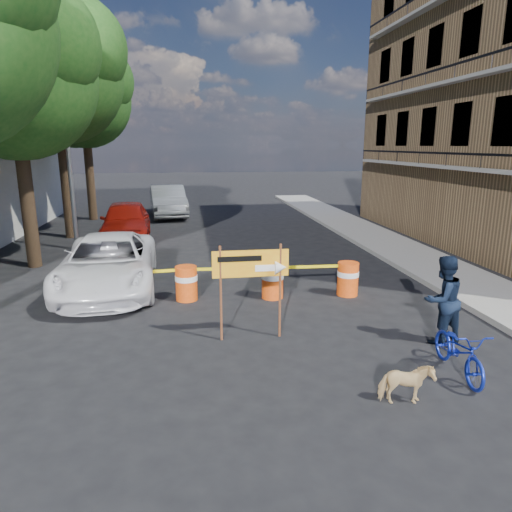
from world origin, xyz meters
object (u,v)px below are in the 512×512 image
object	(u,v)px
detour_sign	(261,270)
bicycle	(462,329)
barrel_mid_left	(186,282)
sedan_silver	(168,201)
pedestrian	(443,300)
barrel_mid_right	(272,281)
barrel_far_left	(142,286)
dog	(406,384)
suv_white	(108,263)
sedan_red	(126,221)
barrel_far_right	(348,278)

from	to	relation	value
detour_sign	bicycle	world-z (taller)	detour_sign
barrel_mid_left	sedan_silver	distance (m)	14.83
detour_sign	pedestrian	size ratio (longest dim) A/B	1.10
barrel_mid_left	barrel_mid_right	world-z (taller)	same
barrel_far_left	detour_sign	size ratio (longest dim) A/B	0.45
pedestrian	dog	xyz separation A→B (m)	(-1.77, -2.09, -0.57)
suv_white	sedan_red	xyz separation A→B (m)	(-0.38, 6.99, 0.07)
detour_sign	suv_white	bearing A→B (deg)	133.40
dog	sedan_red	distance (m)	14.91
detour_sign	sedan_red	distance (m)	11.62
barrel_mid_left	barrel_mid_right	distance (m)	2.25
barrel_far_left	dog	bearing A→B (deg)	-50.24
bicycle	sedan_silver	world-z (taller)	sedan_silver
sedan_red	sedan_silver	world-z (taller)	sedan_silver
barrel_far_right	pedestrian	bearing A→B (deg)	-75.17
bicycle	suv_white	size ratio (longest dim) A/B	0.31
barrel_mid_right	suv_white	size ratio (longest dim) A/B	0.17
barrel_far_left	barrel_far_right	world-z (taller)	same
barrel_mid_left	sedan_red	size ratio (longest dim) A/B	0.19
suv_white	sedan_silver	xyz separation A→B (m)	(1.12, 13.58, 0.11)
bicycle	dog	world-z (taller)	bicycle
dog	sedan_silver	world-z (taller)	sedan_silver
barrel_mid_right	sedan_red	xyz separation A→B (m)	(-4.76, 8.37, 0.35)
dog	suv_white	xyz separation A→B (m)	(-5.49, 6.71, 0.41)
barrel_far_left	detour_sign	distance (m)	3.83
sedan_red	dog	bearing A→B (deg)	-70.53
barrel_mid_left	suv_white	world-z (taller)	suv_white
barrel_mid_right	dog	size ratio (longest dim) A/B	1.11
barrel_far_left	detour_sign	bearing A→B (deg)	-43.89
sedan_silver	barrel_mid_right	bearing A→B (deg)	-84.11
detour_sign	sedan_silver	bearing A→B (deg)	98.29
barrel_far_right	barrel_far_left	bearing A→B (deg)	178.63
barrel_far_right	bicycle	world-z (taller)	bicycle
bicycle	barrel_mid_right	bearing A→B (deg)	123.04
barrel_mid_right	bicycle	bearing A→B (deg)	-61.42
barrel_far_right	detour_sign	world-z (taller)	detour_sign
detour_sign	sedan_silver	xyz separation A→B (m)	(-2.55, 17.46, -0.62)
pedestrian	barrel_far_right	bearing A→B (deg)	-90.81
pedestrian	barrel_mid_right	bearing A→B (deg)	-64.00
barrel_mid_left	barrel_far_right	distance (m)	4.29
barrel_mid_right	detour_sign	distance (m)	2.79
sedan_red	detour_sign	bearing A→B (deg)	-73.29
pedestrian	barrel_mid_left	bearing A→B (deg)	-49.28
barrel_mid_right	sedan_red	size ratio (longest dim) A/B	0.19
barrel_mid_right	sedan_silver	xyz separation A→B (m)	(-3.26, 14.96, 0.39)
detour_sign	sedan_red	size ratio (longest dim) A/B	0.41
barrel_far_left	barrel_mid_left	bearing A→B (deg)	5.32
barrel_far_left	bicycle	bearing A→B (deg)	-38.28
bicycle	dog	size ratio (longest dim) A/B	2.10
detour_sign	sedan_silver	world-z (taller)	detour_sign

